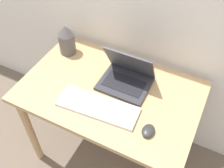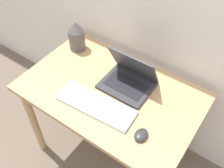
# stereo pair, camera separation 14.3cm
# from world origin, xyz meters

# --- Properties ---
(desk) EXTENTS (1.05, 0.67, 0.73)m
(desk) POSITION_xyz_m (0.00, 0.33, 0.62)
(desk) COLOR tan
(desk) RESTS_ON ground_plane
(laptop) EXTENTS (0.29, 0.24, 0.24)m
(laptop) POSITION_xyz_m (0.06, 0.44, 0.78)
(laptop) COLOR #333338
(laptop) RESTS_ON desk
(keyboard) EXTENTS (0.46, 0.19, 0.02)m
(keyboard) POSITION_xyz_m (0.00, 0.19, 0.74)
(keyboard) COLOR silver
(keyboard) RESTS_ON desk
(mouse) EXTENTS (0.06, 0.08, 0.03)m
(mouse) POSITION_xyz_m (0.31, 0.17, 0.75)
(mouse) COLOR #2D2D2D
(mouse) RESTS_ON desk
(vase) EXTENTS (0.11, 0.11, 0.21)m
(vase) POSITION_xyz_m (-0.41, 0.52, 0.83)
(vase) COLOR #514C4C
(vase) RESTS_ON desk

